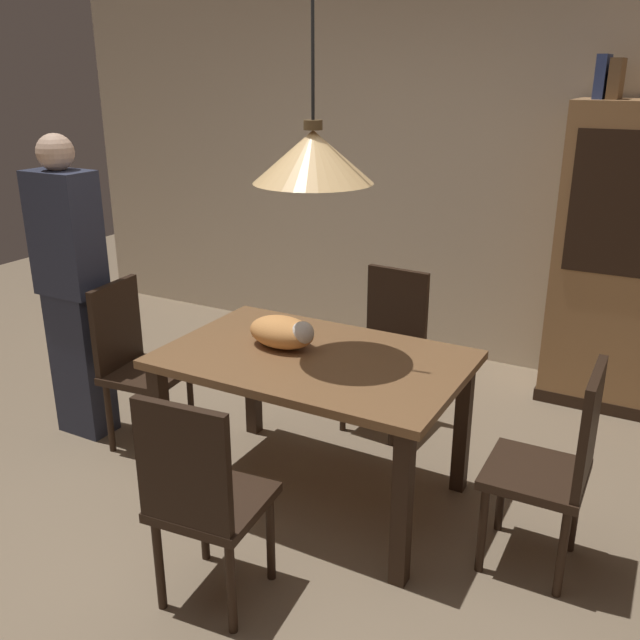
# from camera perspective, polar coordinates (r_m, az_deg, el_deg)

# --- Properties ---
(ground) EXTENTS (10.00, 10.00, 0.00)m
(ground) POSITION_cam_1_polar(r_m,az_deg,el_deg) (3.31, -6.97, -17.61)
(ground) COLOR #847056
(back_wall) EXTENTS (6.40, 0.10, 2.90)m
(back_wall) POSITION_cam_1_polar(r_m,az_deg,el_deg) (5.04, 10.44, 13.21)
(back_wall) COLOR beige
(back_wall) RESTS_ON ground
(dining_table) EXTENTS (1.40, 0.90, 0.75)m
(dining_table) POSITION_cam_1_polar(r_m,az_deg,el_deg) (3.28, -0.51, -4.57)
(dining_table) COLOR brown
(dining_table) RESTS_ON ground
(chair_far_back) EXTENTS (0.43, 0.43, 0.93)m
(chair_far_back) POSITION_cam_1_polar(r_m,az_deg,el_deg) (4.06, 5.62, -1.83)
(chair_far_back) COLOR black
(chair_far_back) RESTS_ON ground
(chair_left_side) EXTENTS (0.44, 0.44, 0.93)m
(chair_left_side) POSITION_cam_1_polar(r_m,az_deg,el_deg) (3.96, -15.00, -3.03)
(chair_left_side) COLOR black
(chair_left_side) RESTS_ON ground
(chair_near_front) EXTENTS (0.44, 0.44, 0.93)m
(chair_near_front) POSITION_cam_1_polar(r_m,az_deg,el_deg) (2.70, -9.73, -13.97)
(chair_near_front) COLOR black
(chair_near_front) RESTS_ON ground
(chair_right_side) EXTENTS (0.41, 0.41, 0.93)m
(chair_right_side) POSITION_cam_1_polar(r_m,az_deg,el_deg) (3.02, 18.91, -10.95)
(chair_right_side) COLOR black
(chair_right_side) RESTS_ON ground
(cat_sleeping) EXTENTS (0.39, 0.24, 0.16)m
(cat_sleeping) POSITION_cam_1_polar(r_m,az_deg,el_deg) (3.31, -3.02, -1.01)
(cat_sleeping) COLOR #E59951
(cat_sleeping) RESTS_ON dining_table
(pendant_lamp) EXTENTS (0.52, 0.52, 1.30)m
(pendant_lamp) POSITION_cam_1_polar(r_m,az_deg,el_deg) (3.01, -0.57, 13.32)
(pendant_lamp) COLOR #E5B775
(book_blue_wide) EXTENTS (0.06, 0.24, 0.24)m
(book_blue_wide) POSITION_cam_1_polar(r_m,az_deg,el_deg) (4.46, 22.21, 18.03)
(book_blue_wide) COLOR #384C93
(book_blue_wide) RESTS_ON hutch_bookcase
(book_brown_thick) EXTENTS (0.06, 0.24, 0.22)m
(book_brown_thick) POSITION_cam_1_polar(r_m,az_deg,el_deg) (4.45, 23.19, 17.78)
(book_brown_thick) COLOR brown
(book_brown_thick) RESTS_ON hutch_bookcase
(person_standing) EXTENTS (0.36, 0.22, 1.70)m
(person_standing) POSITION_cam_1_polar(r_m,az_deg,el_deg) (4.06, -19.67, 2.32)
(person_standing) COLOR #2D3347
(person_standing) RESTS_ON ground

